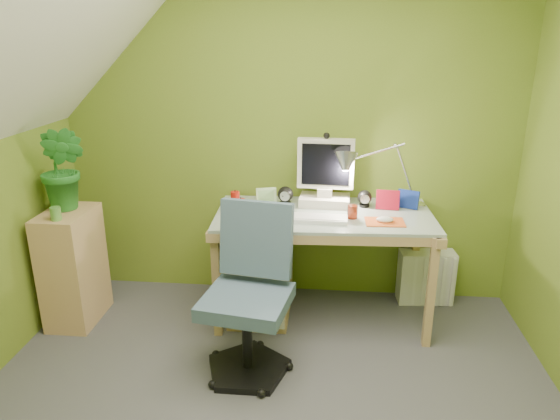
# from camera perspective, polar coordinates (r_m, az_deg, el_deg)

# --- Properties ---
(wall_back) EXTENTS (3.20, 0.01, 2.40)m
(wall_back) POSITION_cam_1_polar(r_m,az_deg,el_deg) (3.65, 0.90, 8.28)
(wall_back) COLOR olive
(wall_back) RESTS_ON floor
(desk) EXTENTS (1.45, 0.77, 0.76)m
(desk) POSITION_cam_1_polar(r_m,az_deg,el_deg) (3.54, 4.74, -6.15)
(desk) COLOR tan
(desk) RESTS_ON floor
(monitor) EXTENTS (0.39, 0.24, 0.52)m
(monitor) POSITION_cam_1_polar(r_m,az_deg,el_deg) (3.49, 5.08, 4.66)
(monitor) COLOR silver
(monitor) RESTS_ON desk
(speaker_left) EXTENTS (0.13, 0.13, 0.13)m
(speaker_left) POSITION_cam_1_polar(r_m,az_deg,el_deg) (3.54, 0.60, 1.63)
(speaker_left) COLOR black
(speaker_left) RESTS_ON desk
(speaker_right) EXTENTS (0.11, 0.11, 0.11)m
(speaker_right) POSITION_cam_1_polar(r_m,az_deg,el_deg) (3.54, 9.36, 1.26)
(speaker_right) COLOR black
(speaker_right) RESTS_ON desk
(keyboard) EXTENTS (0.46, 0.16, 0.02)m
(keyboard) POSITION_cam_1_polar(r_m,az_deg,el_deg) (3.26, 3.48, -0.92)
(keyboard) COLOR white
(keyboard) RESTS_ON desk
(mousepad) EXTENTS (0.25, 0.18, 0.01)m
(mousepad) POSITION_cam_1_polar(r_m,az_deg,el_deg) (3.28, 11.53, -1.30)
(mousepad) COLOR #CD5520
(mousepad) RESTS_ON desk
(mouse) EXTENTS (0.12, 0.08, 0.04)m
(mouse) POSITION_cam_1_polar(r_m,az_deg,el_deg) (3.28, 11.55, -1.05)
(mouse) COLOR white
(mouse) RESTS_ON mousepad
(amber_tumbler) EXTENTS (0.07, 0.07, 0.08)m
(amber_tumbler) POSITION_cam_1_polar(r_m,az_deg,el_deg) (3.31, 8.03, -0.21)
(amber_tumbler) COLOR maroon
(amber_tumbler) RESTS_ON desk
(candle_cluster) EXTENTS (0.17, 0.15, 0.11)m
(candle_cluster) POSITION_cam_1_polar(r_m,az_deg,el_deg) (3.44, -5.10, 0.92)
(candle_cluster) COLOR #AC1B0E
(candle_cluster) RESTS_ON desk
(photo_frame_red) EXTENTS (0.15, 0.03, 0.13)m
(photo_frame_red) POSITION_cam_1_polar(r_m,az_deg,el_deg) (3.51, 11.84, 1.11)
(photo_frame_red) COLOR #B0122A
(photo_frame_red) RESTS_ON desk
(photo_frame_blue) EXTENTS (0.14, 0.08, 0.12)m
(photo_frame_blue) POSITION_cam_1_polar(r_m,az_deg,el_deg) (3.57, 14.01, 1.17)
(photo_frame_blue) COLOR navy
(photo_frame_blue) RESTS_ON desk
(photo_frame_green) EXTENTS (0.14, 0.06, 0.12)m
(photo_frame_green) POSITION_cam_1_polar(r_m,az_deg,el_deg) (3.53, -1.53, 1.52)
(photo_frame_green) COLOR #92B37B
(photo_frame_green) RESTS_ON desk
(desk_lamp) EXTENTS (0.63, 0.34, 0.65)m
(desk_lamp) POSITION_cam_1_polar(r_m,az_deg,el_deg) (3.50, 12.52, 5.40)
(desk_lamp) COLOR silver
(desk_lamp) RESTS_ON desk
(side_ledge) EXTENTS (0.29, 0.45, 0.78)m
(side_ledge) POSITION_cam_1_polar(r_m,az_deg,el_deg) (3.74, -21.93, -5.87)
(side_ledge) COLOR tan
(side_ledge) RESTS_ON floor
(potted_plant) EXTENTS (0.35, 0.30, 0.55)m
(potted_plant) POSITION_cam_1_polar(r_m,az_deg,el_deg) (3.58, -22.89, 4.25)
(potted_plant) COLOR #287828
(potted_plant) RESTS_ON side_ledge
(green_cup) EXTENTS (0.07, 0.07, 0.08)m
(green_cup) POSITION_cam_1_polar(r_m,az_deg,el_deg) (3.46, -23.60, -0.38)
(green_cup) COLOR #58973F
(green_cup) RESTS_ON side_ledge
(task_chair) EXTENTS (0.61, 0.61, 0.95)m
(task_chair) POSITION_cam_1_polar(r_m,az_deg,el_deg) (2.91, -3.76, -9.84)
(task_chair) COLOR #41576B
(task_chair) RESTS_ON floor
(radiator) EXTENTS (0.40, 0.19, 0.39)m
(radiator) POSITION_cam_1_polar(r_m,az_deg,el_deg) (3.93, 15.85, -7.13)
(radiator) COLOR silver
(radiator) RESTS_ON floor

